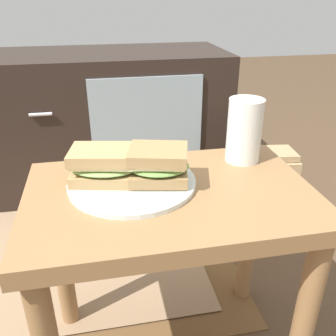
{
  "coord_description": "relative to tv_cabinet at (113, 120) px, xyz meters",
  "views": [
    {
      "loc": [
        -0.12,
        -0.6,
        0.81
      ],
      "look_at": [
        -0.01,
        0.0,
        0.51
      ],
      "focal_mm": 39.22,
      "sensor_mm": 36.0,
      "label": 1
    }
  ],
  "objects": [
    {
      "name": "sandwich_back",
      "position": [
        0.04,
        -0.92,
        0.22
      ],
      "size": [
        0.14,
        0.12,
        0.07
      ],
      "color": "#9E7A4C",
      "rests_on": "plate"
    },
    {
      "name": "tv_cabinet",
      "position": [
        0.0,
        0.0,
        0.0
      ],
      "size": [
        0.96,
        0.46,
        0.58
      ],
      "color": "black",
      "rests_on": "ground"
    },
    {
      "name": "plate",
      "position": [
        -0.01,
        -0.91,
        0.17
      ],
      "size": [
        0.25,
        0.25,
        0.01
      ],
      "primitive_type": "cylinder",
      "color": "silver",
      "rests_on": "side_table"
    },
    {
      "name": "side_table",
      "position": [
        0.06,
        -0.95,
        0.08
      ],
      "size": [
        0.56,
        0.36,
        0.46
      ],
      "color": "olive",
      "rests_on": "ground"
    },
    {
      "name": "sandwich_front",
      "position": [
        -0.06,
        -0.9,
        0.21
      ],
      "size": [
        0.16,
        0.12,
        0.07
      ],
      "color": "tan",
      "rests_on": "plate"
    },
    {
      "name": "area_rug",
      "position": [
        -0.24,
        -0.5,
        -0.29
      ],
      "size": [
        1.14,
        0.88,
        0.01
      ],
      "color": "brown",
      "rests_on": "ground"
    },
    {
      "name": "beer_glass",
      "position": [
        0.25,
        -0.84,
        0.24
      ],
      "size": [
        0.08,
        0.08,
        0.14
      ],
      "color": "silver",
      "rests_on": "side_table"
    },
    {
      "name": "paper_bag",
      "position": [
        0.48,
        -0.51,
        -0.13
      ],
      "size": [
        0.23,
        0.16,
        0.32
      ],
      "color": "tan",
      "rests_on": "ground"
    }
  ]
}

